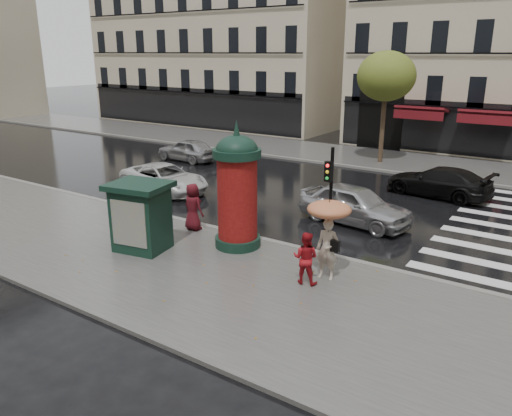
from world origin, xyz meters
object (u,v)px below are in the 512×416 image
Objects in this scene: traffic_light at (330,193)px; car_far_silver at (187,150)px; car_silver at (355,204)px; newsstand at (141,216)px; woman_umbrella at (329,227)px; car_black at (438,182)px; man_burgundy at (193,207)px; woman_red at (305,258)px; morris_column at (237,188)px; car_white at (164,178)px.

traffic_light reaches higher than car_far_silver.
newsstand is at bearing 153.08° from car_silver.
woman_umbrella is 0.51× the size of car_black.
car_silver is 1.12× the size of car_far_silver.
traffic_light reaches higher than car_black.
man_burgundy is 0.44× the size of car_far_silver.
newsstand is (-5.53, -2.84, -1.01)m from traffic_light.
car_black is at bearing -103.93° from woman_red.
newsstand is (-0.15, -2.46, 0.30)m from man_burgundy.
morris_column reaches higher than car_black.
car_white is 7.23m from car_far_silver.
car_silver is at bearing -8.74° from car_black.
car_far_silver is (-11.23, 10.16, -1.51)m from morris_column.
car_far_silver is at bearing 144.14° from woman_umbrella.
newsstand is at bearing -135.20° from car_white.
man_burgundy is 0.49× the size of traffic_light.
traffic_light is at bearing -101.16° from car_white.
newsstand is (-2.50, -2.05, -0.89)m from morris_column.
car_silver is 0.95× the size of car_black.
newsstand is at bearing -167.26° from woman_umbrella.
newsstand is (-5.83, -0.77, 0.42)m from woman_red.
car_white is (-7.36, 4.05, -1.53)m from morris_column.
morris_column is 11.47m from car_black.
man_burgundy is at bearing -119.75° from car_white.
woman_umbrella is 1.05× the size of newsstand.
car_far_silver is (-3.87, 6.11, 0.03)m from car_white.
car_far_silver is at bearing 125.56° from newsstand.
newsstand reaches higher than man_burgundy.
newsstand is 0.51× the size of car_silver.
woman_umbrella is 0.51× the size of car_white.
morris_column reaches higher than woman_umbrella.
newsstand is 0.57× the size of car_far_silver.
woman_umbrella is 1.12m from woman_red.
car_silver is 6.10m from car_black.
car_silver is at bearing -129.21° from man_burgundy.
man_burgundy is 2.48m from newsstand.
woman_umbrella is 3.79m from morris_column.
traffic_light is (-0.69, 1.43, 0.59)m from woman_umbrella.
woman_umbrella is at bearing 55.75° from car_far_silver.
man_burgundy is at bearing 141.51° from car_silver.
morris_column is 5.49m from car_silver.
car_black is at bearing 62.99° from newsstand.
morris_column is at bearing -12.79° from car_black.
car_black is at bearing -8.55° from car_silver.
traffic_light is at bearing -168.82° from man_burgundy.
woman_umbrella is 0.56× the size of morris_column.
man_burgundy is at bearing -175.94° from traffic_light.
man_burgundy is 0.41× the size of morris_column.
man_burgundy is 6.37m from car_silver.
car_white is at bearing -28.89° from man_burgundy.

